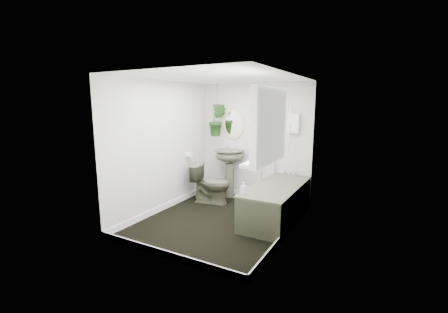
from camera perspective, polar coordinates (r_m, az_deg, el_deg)
The scene contains 22 objects.
floor at distance 5.08m, azimuth -0.84°, elevation -12.13°, with size 2.30×2.80×0.02m, color black.
ceiling at distance 4.71m, azimuth -0.91°, elevation 14.97°, with size 2.30×2.80×0.02m, color white.
wall_back at distance 6.01m, azimuth 5.81°, elevation 2.79°, with size 2.30×0.02×2.30m, color silver.
wall_front at distance 3.62m, azimuth -11.99°, elevation -2.25°, with size 2.30×0.02×2.30m, color silver.
wall_left at distance 5.42m, azimuth -11.59°, elevation 1.84°, with size 0.02×2.80×2.30m, color silver.
wall_right at distance 4.31m, azimuth 12.65°, elevation -0.31°, with size 0.02×2.80×2.30m, color silver.
skirting at distance 5.05m, azimuth -0.84°, elevation -11.50°, with size 2.30×2.80×0.10m, color white.
bathtub at distance 5.09m, azimuth 9.94°, elevation -8.61°, with size 0.72×1.72×0.58m, color #4A4A38, non-canonical shape.
bath_screen at distance 5.44m, azimuth 8.66°, elevation 3.33°, with size 0.04×0.72×1.40m, color silver, non-canonical shape.
shower_box at distance 5.64m, azimuth 13.14°, elevation 6.18°, with size 0.20×0.10×0.35m, color white.
oval_mirror at distance 6.13m, azimuth 1.83°, elevation 6.27°, with size 0.46×0.03×0.62m, color beige.
wall_sconce at distance 6.32m, azimuth -1.47°, elevation 5.48°, with size 0.04×0.04×0.22m, color black.
toilet_roll_holder at distance 5.97m, azimuth -6.72°, elevation 0.29°, with size 0.11×0.11×0.11m, color white.
window_recess at distance 3.61m, azimuth 8.73°, elevation 5.84°, with size 0.08×1.00×0.90m, color white.
window_sill at distance 3.69m, azimuth 7.54°, elevation -0.63°, with size 0.18×1.00×0.04m, color white.
window_blinds at distance 3.62m, azimuth 8.06°, elevation 5.87°, with size 0.01×0.86×0.76m, color white.
toilet at distance 5.82m, azimuth -2.50°, elevation -5.12°, with size 0.43×0.75×0.76m, color #4A4A38.
pedestal_sink at distance 6.13m, azimuth 1.04°, elevation -3.22°, with size 0.58×0.50×0.99m, color #4A4A38, non-canonical shape.
sill_plant at distance 3.95m, azimuth 8.90°, elevation 2.28°, with size 0.24×0.21×0.26m, color black.
hanging_plant at distance 6.05m, azimuth -1.28°, elevation 6.92°, with size 0.35×0.28×0.63m, color black.
soap_bottle at distance 4.49m, azimuth 3.80°, elevation -5.96°, with size 0.08×0.08×0.18m, color #2B2727.
hanging_pot at distance 6.04m, azimuth -1.29°, elevation 9.35°, with size 0.16×0.16×0.12m, color #3A3027.
Camera 1 is at (2.33, -4.08, 1.91)m, focal length 24.00 mm.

